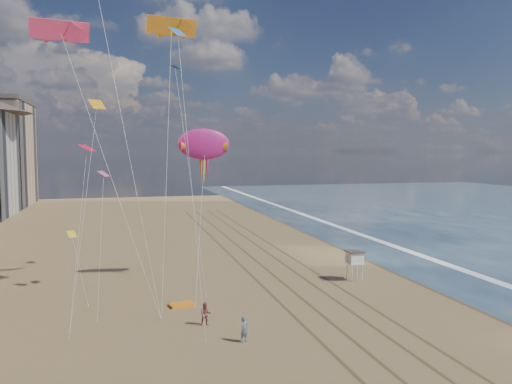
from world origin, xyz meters
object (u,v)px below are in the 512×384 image
(kite_flyer_a, at_px, (244,329))
(grounded_kite, at_px, (182,305))
(show_kite, at_px, (204,145))
(kite_flyer_b, at_px, (205,314))
(lifeguard_stand, at_px, (355,258))

(kite_flyer_a, bearing_deg, grounded_kite, 76.90)
(show_kite, relative_size, kite_flyer_b, 9.53)
(grounded_kite, distance_m, kite_flyer_b, 5.70)
(lifeguard_stand, xyz_separation_m, kite_flyer_b, (-17.60, -9.68, -1.54))
(show_kite, bearing_deg, lifeguard_stand, -15.44)
(lifeguard_stand, distance_m, kite_flyer_b, 20.14)
(grounded_kite, xyz_separation_m, kite_flyer_a, (3.42, -9.62, 0.82))
(lifeguard_stand, relative_size, kite_flyer_b, 1.74)
(grounded_kite, xyz_separation_m, kite_flyer_b, (1.26, -5.50, 0.79))
(grounded_kite, bearing_deg, kite_flyer_a, -81.77)
(grounded_kite, relative_size, kite_flyer_b, 1.16)
(show_kite, distance_m, kite_flyer_a, 22.57)
(kite_flyer_b, bearing_deg, kite_flyer_a, -51.74)
(lifeguard_stand, distance_m, grounded_kite, 19.46)
(show_kite, relative_size, kite_flyer_a, 9.29)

